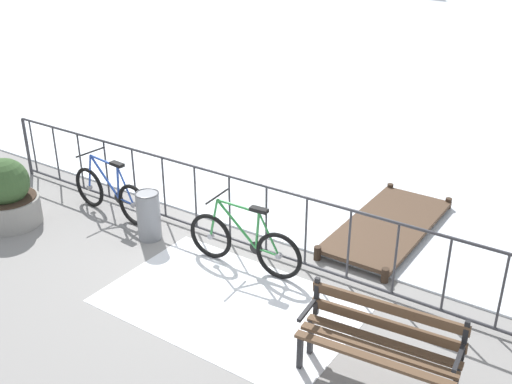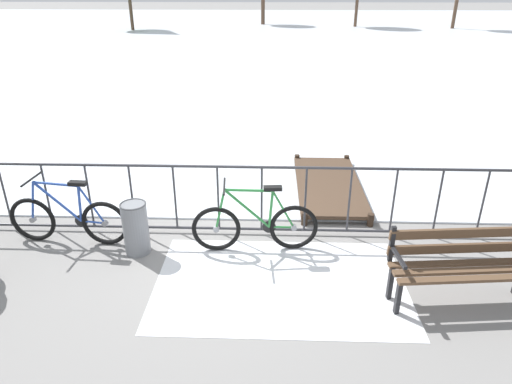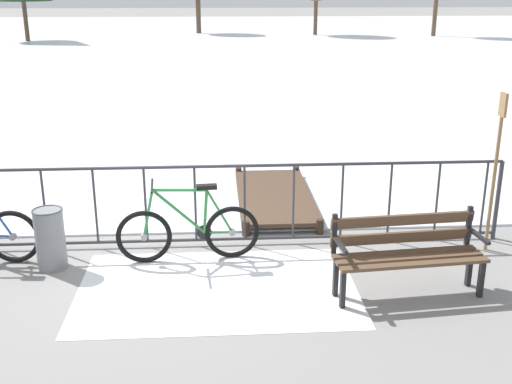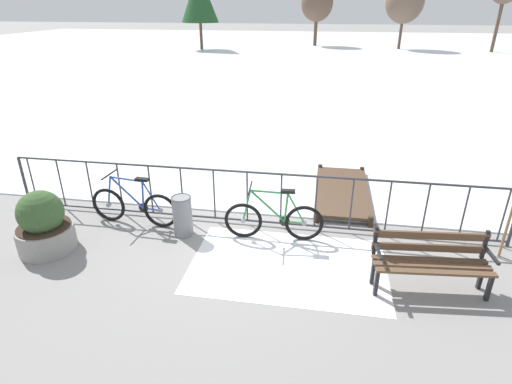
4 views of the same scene
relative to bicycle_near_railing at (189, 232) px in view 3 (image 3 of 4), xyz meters
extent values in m
plane|color=gray|center=(-0.54, 0.42, -0.37)|extent=(160.00, 160.00, 0.00)
cube|color=silver|center=(-0.54, 28.82, -0.35)|extent=(80.00, 56.00, 0.03)
cube|color=white|center=(0.33, -0.78, -0.36)|extent=(3.05, 1.95, 0.01)
cylinder|color=#38383D|center=(-0.54, 0.42, 0.68)|extent=(9.00, 0.04, 0.04)
cylinder|color=#38383D|center=(-0.54, 0.42, -0.29)|extent=(9.00, 0.04, 0.04)
cylinder|color=#38383D|center=(3.96, 0.42, 0.16)|extent=(0.06, 0.06, 1.05)
cylinder|color=#38383D|center=(-1.78, 0.42, 0.20)|extent=(0.03, 0.03, 0.97)
cylinder|color=#38383D|center=(-1.16, 0.42, 0.20)|extent=(0.03, 0.03, 0.97)
cylinder|color=#38383D|center=(-0.54, 0.42, 0.20)|extent=(0.03, 0.03, 0.97)
cylinder|color=#38383D|center=(0.07, 0.42, 0.20)|extent=(0.03, 0.03, 0.97)
cylinder|color=#38383D|center=(0.69, 0.42, 0.20)|extent=(0.03, 0.03, 0.97)
cylinder|color=#38383D|center=(1.31, 0.42, 0.20)|extent=(0.03, 0.03, 0.97)
cylinder|color=#38383D|center=(1.92, 0.42, 0.20)|extent=(0.03, 0.03, 0.97)
cylinder|color=#38383D|center=(2.54, 0.42, 0.20)|extent=(0.03, 0.03, 0.97)
cylinder|color=#38383D|center=(3.16, 0.42, 0.20)|extent=(0.03, 0.03, 0.97)
cylinder|color=#38383D|center=(3.78, 0.42, 0.20)|extent=(0.03, 0.03, 0.97)
torus|color=black|center=(0.52, 0.04, -0.04)|extent=(0.66, 0.11, 0.66)
cylinder|color=gray|center=(0.52, 0.04, -0.04)|extent=(0.08, 0.07, 0.08)
torus|color=black|center=(-0.53, -0.04, -0.04)|extent=(0.66, 0.11, 0.66)
cylinder|color=gray|center=(-0.53, -0.04, -0.04)|extent=(0.08, 0.07, 0.08)
cylinder|color=#2D843D|center=(0.21, 0.02, 0.25)|extent=(0.08, 0.04, 0.53)
cylinder|color=#2D843D|center=(-0.11, -0.01, 0.26)|extent=(0.61, 0.08, 0.59)
cylinder|color=#2D843D|center=(-0.09, -0.01, 0.53)|extent=(0.63, 0.08, 0.07)
cylinder|color=#2D843D|center=(0.35, 0.03, -0.03)|extent=(0.34, 0.05, 0.05)
cylinder|color=#2D843D|center=(0.37, 0.03, 0.24)|extent=(0.32, 0.05, 0.56)
cylinder|color=#2D843D|center=(-0.46, -0.04, 0.25)|extent=(0.16, 0.04, 0.59)
cube|color=black|center=(0.23, 0.02, 0.55)|extent=(0.25, 0.12, 0.05)
cylinder|color=black|center=(-0.40, -0.03, 0.59)|extent=(0.07, 0.52, 0.03)
cylinder|color=black|center=(0.18, 0.01, -0.02)|extent=(0.18, 0.03, 0.18)
torus|color=black|center=(-2.08, 0.06, -0.04)|extent=(0.66, 0.10, 0.66)
cylinder|color=gray|center=(-2.08, 0.06, -0.04)|extent=(0.08, 0.07, 0.08)
cube|color=brown|center=(2.34, -0.93, 0.07)|extent=(1.60, 0.25, 0.04)
cube|color=brown|center=(2.36, -1.08, 0.07)|extent=(1.60, 0.25, 0.04)
cube|color=brown|center=(2.37, -1.23, 0.07)|extent=(1.60, 0.25, 0.04)
cube|color=brown|center=(2.34, -0.83, 0.21)|extent=(1.60, 0.20, 0.12)
cube|color=brown|center=(2.34, -0.83, 0.41)|extent=(1.60, 0.20, 0.12)
cube|color=black|center=(3.13, -1.14, -0.15)|extent=(0.06, 0.06, 0.44)
cube|color=black|center=(3.10, -0.88, -0.15)|extent=(0.06, 0.06, 0.44)
cube|color=black|center=(3.09, -0.76, 0.30)|extent=(0.05, 0.05, 0.45)
cube|color=black|center=(3.12, -1.01, 0.27)|extent=(0.08, 0.40, 0.04)
cube|color=black|center=(1.62, -1.28, -0.15)|extent=(0.06, 0.06, 0.44)
cube|color=black|center=(1.59, -1.02, -0.15)|extent=(0.06, 0.06, 0.44)
cube|color=black|center=(1.58, -0.90, 0.30)|extent=(0.05, 0.05, 0.45)
cube|color=black|center=(1.60, -1.15, 0.27)|extent=(0.08, 0.40, 0.04)
cylinder|color=gray|center=(-1.60, -0.12, -0.01)|extent=(0.34, 0.34, 0.72)
torus|color=#494A4E|center=(-1.60, -0.12, 0.35)|extent=(0.35, 0.35, 0.02)
cylinder|color=#937047|center=(3.70, 0.07, 0.48)|extent=(0.04, 0.04, 1.70)
cube|color=#937047|center=(3.70, 0.07, 1.47)|extent=(0.03, 0.16, 0.28)
cube|color=#4C3828|center=(1.21, 1.98, -0.25)|extent=(1.10, 2.52, 0.06)
cylinder|color=#35271C|center=(0.72, 0.72, -0.27)|extent=(0.10, 0.10, 0.20)
cylinder|color=#35271C|center=(1.71, 0.72, -0.27)|extent=(0.10, 0.10, 0.20)
cylinder|color=#35271C|center=(0.72, 3.24, -0.27)|extent=(0.10, 0.10, 0.20)
cylinder|color=#35271C|center=(1.71, 3.24, -0.27)|extent=(0.10, 0.10, 0.20)
cylinder|color=brown|center=(-0.68, 35.70, 1.06)|extent=(0.31, 0.31, 2.85)
cylinder|color=brown|center=(-10.30, 30.39, 1.48)|extent=(0.24, 0.24, 3.70)
cylinder|color=brown|center=(6.76, 33.77, 1.08)|extent=(0.24, 0.24, 2.89)
cylinder|color=brown|center=(14.03, 32.50, 1.75)|extent=(0.27, 0.27, 4.24)
camera|label=1|loc=(4.03, -5.65, 3.98)|focal=42.41mm
camera|label=2|loc=(0.20, -5.40, 3.00)|focal=32.10mm
camera|label=3|loc=(0.36, -6.97, 2.82)|focal=43.89mm
camera|label=4|loc=(0.74, -6.16, 3.40)|focal=28.81mm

